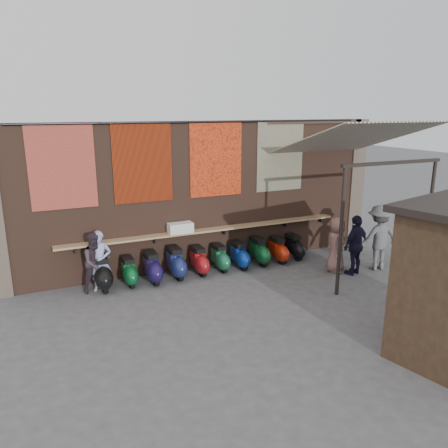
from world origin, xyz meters
name	(u,v)px	position (x,y,z in m)	size (l,w,h in m)	color
ground	(247,300)	(0.00, 0.00, 0.00)	(70.00, 70.00, 0.00)	#474749
brick_wall	(203,195)	(0.00, 2.70, 2.00)	(10.00, 0.40, 4.00)	brown
pier_right	(353,183)	(5.20, 2.70, 2.00)	(0.50, 0.50, 4.00)	#4C4238
eating_counter	(209,230)	(0.00, 2.33, 1.10)	(8.00, 0.32, 0.05)	#9E7A51
shelf_box	(180,228)	(-0.82, 2.30, 1.26)	(0.65, 0.32, 0.27)	white
tapestry_redgold	(62,167)	(-3.60, 2.48, 3.00)	(1.50, 0.02, 2.00)	maroon
tapestry_sun	(143,163)	(-1.70, 2.48, 3.00)	(1.50, 0.02, 2.00)	red
tapestry_orange	(216,159)	(0.30, 2.48, 3.00)	(1.50, 0.02, 2.00)	#DC471B
tapestry_multi	(280,156)	(2.30, 2.48, 3.00)	(1.50, 0.02, 2.00)	#26668B
hang_rail	(205,122)	(0.00, 2.47, 3.98)	(0.06, 0.06, 9.50)	black
scooter_stool_0	(102,273)	(-2.94, 2.05, 0.41)	(0.39, 0.87, 0.83)	black
scooter_stool_1	(129,271)	(-2.29, 2.04, 0.35)	(0.34, 0.75, 0.71)	#0C592A
scooter_stool_2	(152,268)	(-1.71, 1.97, 0.39)	(0.37, 0.83, 0.79)	#1C1246
scooter_stool_3	(176,263)	(-1.06, 2.03, 0.40)	(0.38, 0.85, 0.81)	navy
scooter_stool_4	(199,261)	(-0.41, 2.03, 0.37)	(0.35, 0.77, 0.74)	#A1151B
scooter_stool_5	(220,258)	(0.21, 2.04, 0.36)	(0.34, 0.75, 0.71)	#18633F
scooter_stool_6	(239,255)	(0.78, 1.99, 0.37)	(0.35, 0.77, 0.73)	navy
scooter_stool_7	(259,251)	(1.42, 2.04, 0.38)	(0.36, 0.80, 0.76)	#105227
scooter_stool_8	(278,250)	(2.01, 1.97, 0.36)	(0.34, 0.75, 0.72)	#B7260E
scooter_stool_9	(294,247)	(2.60, 2.04, 0.36)	(0.34, 0.75, 0.71)	black
diner_left	(100,261)	(-2.98, 2.00, 0.75)	(0.54, 0.36, 1.49)	#93A1D6
diner_right	(96,262)	(-3.07, 2.00, 0.74)	(0.72, 0.56, 1.48)	#342832
shopper_navy	(356,245)	(3.38, 0.30, 0.81)	(0.95, 0.40, 1.62)	black
shopper_grey	(379,237)	(4.21, 0.35, 0.91)	(1.17, 0.67, 1.81)	#5C5E61
shopper_tan	(336,245)	(3.05, 0.67, 0.76)	(0.74, 0.48, 1.52)	#825B53
stall_sign	(426,241)	(2.26, -2.79, 1.93)	(1.20, 0.04, 0.50)	gold
stall_shelf	(420,289)	(2.26, -2.79, 0.97)	(2.04, 0.10, 0.06)	#473321
awning_canvas	(352,139)	(3.50, 0.90, 3.55)	(3.20, 3.40, 0.03)	beige
awning_ledger	(316,121)	(3.50, 2.49, 3.95)	(3.30, 0.08, 0.12)	#33261C
awning_header	(393,163)	(3.50, -0.60, 3.08)	(3.00, 0.08, 0.08)	black
awning_post_left	(341,232)	(2.10, -0.60, 1.55)	(0.09, 0.09, 3.10)	black
awning_post_right	(428,220)	(4.90, -0.60, 1.55)	(0.09, 0.09, 3.10)	black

